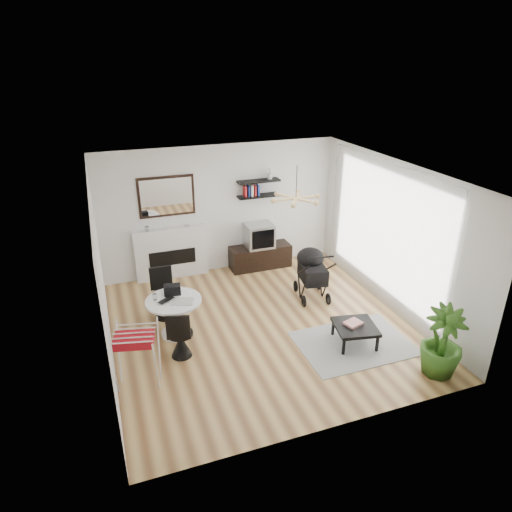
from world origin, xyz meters
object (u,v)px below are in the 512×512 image
object	(u,v)px
tv_console	(260,257)
coffee_table	(355,327)
dining_table	(174,312)
crt_tv	(259,235)
stroller	(312,275)
fireplace	(171,247)
drying_rack	(137,358)
potted_plant	(442,342)

from	to	relation	value
tv_console	coffee_table	size ratio (longest dim) A/B	1.76
dining_table	tv_console	bearing A→B (deg)	41.64
crt_tv	stroller	xyz separation A→B (m)	(0.51, -1.55, -0.30)
fireplace	stroller	world-z (taller)	fireplace
stroller	dining_table	bearing A→B (deg)	-161.11
fireplace	tv_console	distance (m)	1.96
fireplace	drying_rack	bearing A→B (deg)	-108.24
tv_console	fireplace	bearing A→B (deg)	174.99
fireplace	crt_tv	world-z (taller)	fireplace
drying_rack	coffee_table	bearing A→B (deg)	11.24
crt_tv	drying_rack	bearing A→B (deg)	-133.54
tv_console	dining_table	xyz separation A→B (m)	(-2.25, -2.00, 0.19)
dining_table	stroller	size ratio (longest dim) A/B	0.86
tv_console	stroller	xyz separation A→B (m)	(0.48, -1.56, 0.21)
crt_tv	coffee_table	world-z (taller)	crt_tv
fireplace	tv_console	world-z (taller)	fireplace
tv_console	potted_plant	xyz separation A→B (m)	(1.20, -4.32, 0.29)
crt_tv	dining_table	world-z (taller)	crt_tv
fireplace	stroller	xyz separation A→B (m)	(2.38, -1.72, -0.23)
fireplace	crt_tv	xyz separation A→B (m)	(1.87, -0.17, 0.07)
tv_console	coffee_table	xyz separation A→B (m)	(0.44, -3.25, 0.06)
crt_tv	potted_plant	world-z (taller)	potted_plant
fireplace	coffee_table	xyz separation A→B (m)	(2.34, -3.41, -0.38)
coffee_table	potted_plant	world-z (taller)	potted_plant
drying_rack	stroller	xyz separation A→B (m)	(3.46, 1.55, -0.02)
fireplace	coffee_table	size ratio (longest dim) A/B	2.85
dining_table	coffee_table	bearing A→B (deg)	-24.79
tv_console	drying_rack	bearing A→B (deg)	-133.78
tv_console	potted_plant	world-z (taller)	potted_plant
drying_rack	potted_plant	bearing A→B (deg)	-2.55
stroller	coffee_table	xyz separation A→B (m)	(-0.04, -1.69, -0.15)
potted_plant	dining_table	bearing A→B (deg)	146.23
fireplace	crt_tv	bearing A→B (deg)	-5.19
tv_console	crt_tv	xyz separation A→B (m)	(-0.03, -0.00, 0.51)
coffee_table	potted_plant	xyz separation A→B (m)	(0.77, -1.07, 0.24)
crt_tv	coffee_table	bearing A→B (deg)	-81.82
dining_table	stroller	distance (m)	2.77
coffee_table	fireplace	bearing A→B (deg)	124.41
tv_console	stroller	bearing A→B (deg)	-72.98
dining_table	potted_plant	size ratio (longest dim) A/B	0.84
tv_console	crt_tv	bearing A→B (deg)	-173.48
fireplace	stroller	size ratio (longest dim) A/B	2.03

